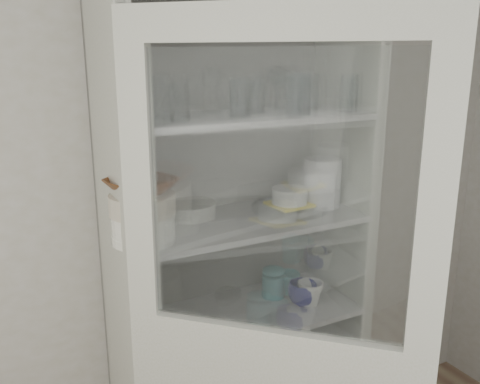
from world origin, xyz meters
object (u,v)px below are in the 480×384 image
goblet_3 (283,86)px  glass_platter (289,208)px  goblet_1 (212,88)px  white_ramekin (289,196)px  plate_stack_back (190,209)px  teal_jar (273,283)px  goblet_2 (277,85)px  goblet_0 (123,95)px  grey_bowl_stack (322,182)px  mug_white (310,293)px  yellow_trivet (289,204)px  measuring_cups (203,328)px  terracotta_bowl (141,186)px  mug_teal (288,283)px  white_canister (139,317)px  pantry_cabinet (233,287)px  mug_blue (302,293)px  cream_bowl (142,204)px

goblet_3 → glass_platter: (-0.02, -0.10, -0.48)m
goblet_1 → white_ramekin: (0.31, -0.07, -0.43)m
plate_stack_back → teal_jar: plate_stack_back is taller
plate_stack_back → goblet_3: bearing=-1.2°
white_ramekin → goblet_1: bearing=166.6°
plate_stack_back → goblet_2: bearing=1.0°
goblet_2 → goblet_0: bearing=-176.5°
grey_bowl_stack → mug_white: 0.46m
yellow_trivet → grey_bowl_stack: (0.15, -0.01, 0.08)m
measuring_cups → goblet_1: bearing=52.0°
goblet_1 → terracotta_bowl: (-0.33, -0.16, -0.30)m
teal_jar → plate_stack_back: bearing=171.1°
plate_stack_back → mug_teal: size_ratio=1.96×
yellow_trivet → mug_teal: size_ratio=1.47×
goblet_1 → goblet_2: (0.31, 0.04, -0.00)m
glass_platter → white_canister: size_ratio=2.55×
pantry_cabinet → measuring_cups: (-0.20, -0.14, -0.06)m
terracotta_bowl → plate_stack_back: bearing=37.4°
goblet_0 → glass_platter: 0.79m
mug_teal → pantry_cabinet: bearing=-162.3°
mug_blue → white_canister: size_ratio=1.00×
yellow_trivet → white_ramekin: bearing=0.0°
goblet_0 → terracotta_bowl: (0.00, -0.16, -0.28)m
yellow_trivet → white_canister: yellow_trivet is taller
goblet_2 → cream_bowl: 0.76m
goblet_3 → grey_bowl_stack: size_ratio=0.90×
goblet_3 → yellow_trivet: size_ratio=1.17×
white_ramekin → mug_teal: bearing=53.3°
goblet_3 → white_canister: goblet_3 is taller
cream_bowl → mug_white: (0.70, -0.00, -0.48)m
pantry_cabinet → goblet_2: (0.23, 0.05, 0.81)m
goblet_3 → terracotta_bowl: goblet_3 is taller
white_canister → measuring_cups: bearing=-28.8°
pantry_cabinet → grey_bowl_stack: size_ratio=10.50×
goblet_2 → teal_jar: size_ratio=1.58×
goblet_1 → grey_bowl_stack: size_ratio=0.94×
goblet_0 → white_canister: size_ratio=1.26×
goblet_1 → white_ramekin: bearing=-13.4°
terracotta_bowl → pantry_cabinet: bearing=19.2°
goblet_0 → mug_white: 1.09m
glass_platter → white_canister: glass_platter is taller
grey_bowl_stack → white_canister: bearing=176.5°
mug_blue → teal_jar: (-0.07, 0.12, 0.01)m
goblet_1 → mug_teal: (0.34, -0.03, -0.85)m
pantry_cabinet → grey_bowl_stack: 0.57m
goblet_3 → mug_teal: bearing=-78.9°
plate_stack_back → glass_platter: 0.41m
terracotta_bowl → mug_blue: (0.67, 0.02, -0.55)m
white_ramekin → mug_teal: white_ramekin is taller
glass_platter → goblet_1: bearing=166.6°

